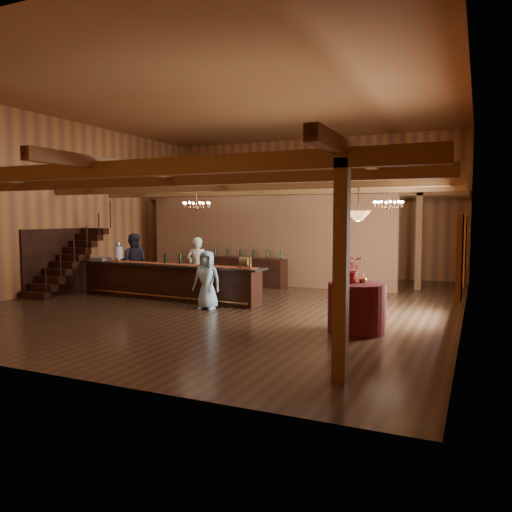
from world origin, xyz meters
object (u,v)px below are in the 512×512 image
at_px(raffle_drum, 245,262).
at_px(chandelier_left, 197,205).
at_px(bartender, 198,267).
at_px(staff_second, 133,262).
at_px(backbar_shelf, 240,271).
at_px(round_table, 357,308).
at_px(pendant_lamp, 358,216).
at_px(tasting_bar, 168,281).
at_px(floor_plant, 352,271).
at_px(guest, 207,280).
at_px(chandelier_right, 388,204).
at_px(beverage_dispenser, 118,252).

height_order(raffle_drum, chandelier_left, chandelier_left).
relative_size(bartender, staff_second, 0.96).
distance_m(chandelier_left, staff_second, 3.06).
bearing_deg(backbar_shelf, round_table, -40.00).
bearing_deg(pendant_lamp, backbar_shelf, 134.28).
height_order(tasting_bar, raffle_drum, raffle_drum).
height_order(staff_second, floor_plant, staff_second).
height_order(backbar_shelf, chandelier_left, chandelier_left).
bearing_deg(floor_plant, bartender, -137.21).
xyz_separation_m(tasting_bar, backbar_shelf, (0.61, 3.54, -0.04)).
bearing_deg(guest, chandelier_left, 122.90).
height_order(round_table, staff_second, staff_second).
height_order(tasting_bar, chandelier_right, chandelier_right).
distance_m(beverage_dispenser, backbar_shelf, 4.29).
relative_size(chandelier_right, bartender, 0.45).
relative_size(bartender, guest, 1.18).
relative_size(beverage_dispenser, floor_plant, 0.52).
bearing_deg(raffle_drum, chandelier_right, 34.48).
distance_m(chandelier_right, guest, 5.38).
xyz_separation_m(backbar_shelf, floor_plant, (3.75, 0.72, 0.10)).
bearing_deg(raffle_drum, staff_second, 166.78).
bearing_deg(bartender, raffle_drum, 141.73).
relative_size(staff_second, guest, 1.22).
height_order(raffle_drum, staff_second, staff_second).
relative_size(backbar_shelf, floor_plant, 2.95).
distance_m(beverage_dispenser, floor_plant, 7.52).
bearing_deg(floor_plant, backbar_shelf, -169.21).
distance_m(chandelier_left, pendant_lamp, 5.93).
xyz_separation_m(pendant_lamp, staff_second, (-7.80, 2.74, -1.48)).
bearing_deg(chandelier_left, guest, -51.97).
distance_m(tasting_bar, beverage_dispenser, 2.07).
distance_m(pendant_lamp, guest, 4.54).
bearing_deg(floor_plant, round_table, -75.75).
bearing_deg(chandelier_right, bartender, -166.21).
distance_m(backbar_shelf, chandelier_left, 3.66).
relative_size(beverage_dispenser, chandelier_right, 0.75).
height_order(round_table, chandelier_left, chandelier_left).
xyz_separation_m(chandelier_left, floor_plant, (3.77, 3.60, -2.15)).
bearing_deg(backbar_shelf, guest, -69.08).
xyz_separation_m(beverage_dispenser, raffle_drum, (4.49, -0.39, -0.11)).
xyz_separation_m(beverage_dispenser, chandelier_left, (2.51, 0.48, 1.42)).
height_order(tasting_bar, chandelier_left, chandelier_left).
xyz_separation_m(chandelier_left, pendant_lamp, (5.33, -2.57, -0.33)).
distance_m(backbar_shelf, floor_plant, 3.82).
xyz_separation_m(beverage_dispenser, bartender, (2.47, 0.57, -0.42)).
height_order(pendant_lamp, bartender, pendant_lamp).
bearing_deg(backbar_shelf, bartender, -85.26).
bearing_deg(floor_plant, beverage_dispenser, -146.94).
height_order(backbar_shelf, chandelier_right, chandelier_right).
bearing_deg(backbar_shelf, tasting_bar, -94.07).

